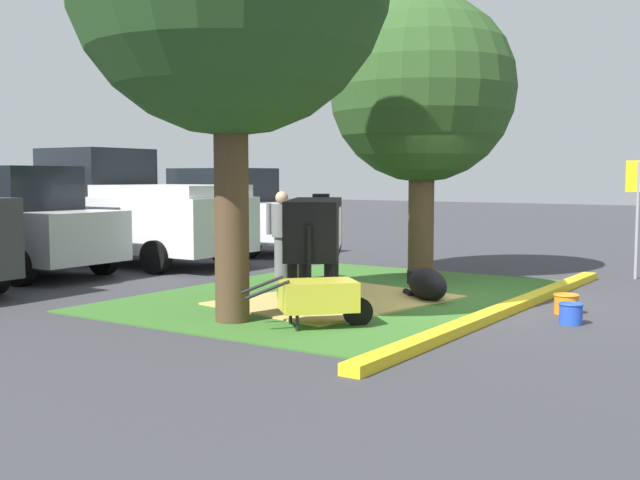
% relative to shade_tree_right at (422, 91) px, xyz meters
% --- Properties ---
extents(ground_plane, '(80.00, 80.00, 0.00)m').
position_rel_shade_tree_right_xyz_m(ground_plane, '(-2.13, -1.69, -3.36)').
color(ground_plane, '#38383D').
extents(grass_island, '(6.98, 5.04, 0.02)m').
position_rel_shade_tree_right_xyz_m(grass_island, '(-2.64, 0.03, -3.35)').
color(grass_island, '#386B28').
rests_on(grass_island, ground).
extents(curb_yellow, '(8.18, 0.24, 0.12)m').
position_rel_shade_tree_right_xyz_m(curb_yellow, '(-2.64, -2.64, -3.30)').
color(curb_yellow, yellow).
rests_on(curb_yellow, ground).
extents(hay_bedding, '(3.58, 2.93, 0.04)m').
position_rel_shade_tree_right_xyz_m(hay_bedding, '(-3.23, -0.26, -3.34)').
color(hay_bedding, tan).
rests_on(hay_bedding, ground).
extents(shade_tree_right, '(3.33, 3.33, 5.06)m').
position_rel_shade_tree_right_xyz_m(shade_tree_right, '(0.00, 0.00, 0.00)').
color(shade_tree_right, brown).
rests_on(shade_tree_right, ground).
extents(cow_holstein, '(2.86, 1.96, 1.55)m').
position_rel_shade_tree_right_xyz_m(cow_holstein, '(-3.42, -0.01, -2.27)').
color(cow_holstein, black).
rests_on(cow_holstein, ground).
extents(calf_lying, '(1.17, 1.14, 0.48)m').
position_rel_shade_tree_right_xyz_m(calf_lying, '(-2.32, -1.26, -3.12)').
color(calf_lying, black).
rests_on(calf_lying, ground).
extents(person_handler, '(0.37, 0.43, 1.58)m').
position_rel_shade_tree_right_xyz_m(person_handler, '(-2.13, 1.56, -2.52)').
color(person_handler, slate).
rests_on(person_handler, ground).
extents(wheelbarrow, '(1.36, 1.33, 0.63)m').
position_rel_shade_tree_right_xyz_m(wheelbarrow, '(-4.95, -1.13, -2.98)').
color(wheelbarrow, gold).
rests_on(wheelbarrow, ground).
extents(parking_sign, '(0.07, 0.44, 2.12)m').
position_rel_shade_tree_right_xyz_m(parking_sign, '(1.93, -3.31, -1.87)').
color(parking_sign, '#99999E').
rests_on(parking_sign, ground).
extents(bucket_blue, '(0.31, 0.31, 0.27)m').
position_rel_shade_tree_right_xyz_m(bucket_blue, '(-3.01, -3.58, -3.22)').
color(bucket_blue, blue).
rests_on(bucket_blue, ground).
extents(bucket_orange, '(0.34, 0.34, 0.27)m').
position_rel_shade_tree_right_xyz_m(bucket_orange, '(-2.31, -3.32, -3.22)').
color(bucket_orange, orange).
rests_on(bucket_orange, ground).
extents(sedan_silver, '(2.11, 4.44, 2.02)m').
position_rel_shade_tree_right_xyz_m(sedan_silver, '(-3.94, 6.48, -2.38)').
color(sedan_silver, silver).
rests_on(sedan_silver, ground).
extents(pickup_truck_black, '(2.32, 5.45, 2.42)m').
position_rel_shade_tree_right_xyz_m(pickup_truck_black, '(-1.44, 6.20, -2.25)').
color(pickup_truck_black, silver).
rests_on(pickup_truck_black, ground).
extents(hatchback_white, '(2.11, 4.44, 2.02)m').
position_rel_shade_tree_right_xyz_m(hatchback_white, '(1.53, 6.07, -2.38)').
color(hatchback_white, silver).
rests_on(hatchback_white, ground).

